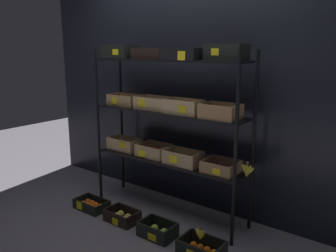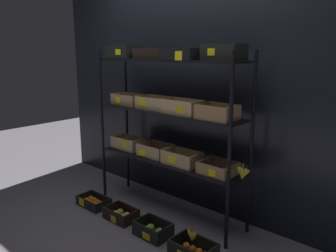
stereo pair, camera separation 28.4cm
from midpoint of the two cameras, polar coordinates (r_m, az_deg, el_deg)
The scene contains 8 objects.
ground_plane at distance 3.68m, azimuth 2.27°, elevation -14.03°, with size 10.00×10.00×0.00m, color slate.
storefront_wall at distance 3.61m, azimuth 6.33°, elevation 6.77°, with size 4.04×0.12×2.57m, color black.
display_rack at distance 3.33m, azimuth 2.47°, elevation 2.63°, with size 1.77×0.39×1.70m.
crate_ground_tangerine at distance 3.83m, azimuth -10.16°, elevation -12.44°, with size 0.36×0.22×0.10m.
crate_ground_apple_gold at distance 3.52m, azimuth -5.47°, elevation -14.57°, with size 0.33×0.22×0.12m.
crate_ground_apple_green at distance 3.23m, azimuth 0.10°, elevation -17.06°, with size 0.32×0.23×0.13m.
crate_ground_right_tangerine at distance 2.97m, azimuth 7.12°, elevation -20.11°, with size 0.36×0.25×0.14m.
banana_bunch_loose at distance 2.91m, azimuth 6.97°, elevation -17.68°, with size 0.11×0.03×0.12m.
Camera 2 is at (2.20, -2.45, 1.65)m, focal length 36.57 mm.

